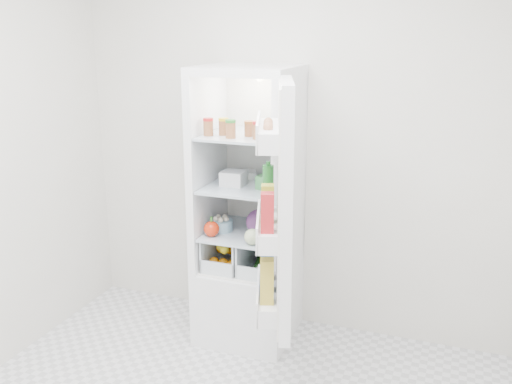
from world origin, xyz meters
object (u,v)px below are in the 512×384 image
at_px(red_cabbage, 259,222).
at_px(fridge_door, 279,213).
at_px(mushroom_bowl, 221,225).
at_px(refrigerator, 251,240).

height_order(red_cabbage, fridge_door, fridge_door).
bearing_deg(red_cabbage, mushroom_bowl, -175.67).
bearing_deg(fridge_door, mushroom_bowl, 28.98).
bearing_deg(mushroom_bowl, refrigerator, 33.23).
xyz_separation_m(refrigerator, fridge_door, (0.40, -0.62, 0.43)).
bearing_deg(refrigerator, red_cabbage, -44.89).
distance_m(refrigerator, mushroom_bowl, 0.23).
bearing_deg(fridge_door, refrigerator, 13.96).
relative_size(red_cabbage, mushroom_bowl, 1.09).
height_order(refrigerator, mushroom_bowl, refrigerator).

